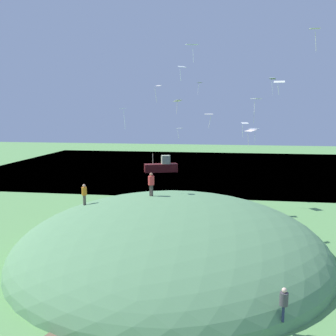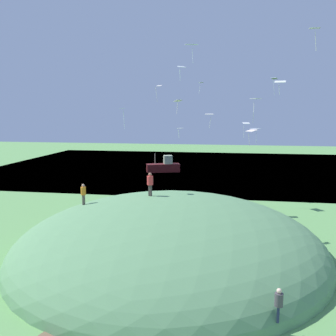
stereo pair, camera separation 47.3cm
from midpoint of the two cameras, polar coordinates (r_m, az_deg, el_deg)
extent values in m
plane|color=#5F9951|center=(39.38, 4.87, -6.57)|extent=(160.00, 160.00, 0.00)
cube|color=teal|center=(70.23, 6.94, -0.06)|extent=(51.40, 80.00, 0.40)
ellipsoid|color=#5C8E5C|center=(28.60, 0.67, -12.48)|extent=(24.23, 22.90, 7.64)
cube|color=#4C1415|center=(64.32, -0.54, 0.02)|extent=(3.42, 5.88, 1.39)
cube|color=#A7B793|center=(64.25, 0.20, 1.29)|extent=(1.60, 1.72, 1.46)
cylinder|color=gray|center=(63.91, -1.79, 1.40)|extent=(0.14, 0.14, 1.78)
cube|color=#3F3732|center=(29.36, -2.28, -3.43)|extent=(0.24, 0.29, 0.88)
cylinder|color=#D63A36|center=(29.21, -2.29, -1.91)|extent=(0.62, 0.62, 0.70)
sphere|color=#A7694F|center=(29.12, -2.29, -0.98)|extent=(0.26, 0.26, 0.26)
cube|color=#222A48|center=(19.31, 17.15, -20.50)|extent=(0.24, 0.16, 0.79)
cylinder|color=#444045|center=(18.98, 17.25, -18.62)|extent=(0.46, 0.46, 0.63)
sphere|color=beige|center=(18.79, 17.31, -17.45)|extent=(0.24, 0.24, 0.24)
cube|color=#544B41|center=(30.22, -12.30, -4.75)|extent=(0.24, 0.19, 0.79)
cylinder|color=orange|center=(30.07, -12.34, -3.43)|extent=(0.51, 0.51, 0.63)
sphere|color=tan|center=(29.98, -12.37, -2.62)|extent=(0.24, 0.24, 0.24)
cube|color=white|center=(30.97, 13.69, 10.23)|extent=(1.01, 0.98, 0.04)
cylinder|color=white|center=(30.76, 13.34, 8.27)|extent=(0.26, 0.08, 1.71)
cube|color=white|center=(47.84, 5.36, 12.84)|extent=(0.81, 0.63, 0.07)
cylinder|color=white|center=(47.79, 5.13, 11.86)|extent=(0.12, 0.15, 1.26)
cube|color=white|center=(39.63, 2.21, 6.08)|extent=(0.88, 0.68, 0.06)
cylinder|color=white|center=(39.89, 1.99, 5.15)|extent=(0.07, 0.16, 0.91)
cube|color=silver|center=(36.95, 1.92, 10.22)|extent=(0.94, 0.90, 0.19)
cylinder|color=silver|center=(37.13, 1.77, 9.06)|extent=(0.15, 0.11, 1.11)
cube|color=silver|center=(42.25, -1.01, 12.43)|extent=(0.61, 0.71, 0.14)
cylinder|color=silver|center=(42.10, -1.44, 11.11)|extent=(0.05, 0.24, 1.64)
cube|color=white|center=(32.97, 21.86, 19.19)|extent=(0.56, 0.80, 0.07)
cylinder|color=white|center=(32.93, 21.97, 17.50)|extent=(0.17, 0.22, 1.51)
cube|color=white|center=(44.81, 12.13, 6.70)|extent=(0.74, 0.91, 0.17)
cylinder|color=white|center=(44.64, 11.78, 5.48)|extent=(0.06, 0.10, 1.51)
cube|color=white|center=(41.44, 12.95, 5.59)|extent=(1.42, 1.32, 0.23)
cylinder|color=white|center=(41.66, 12.57, 4.18)|extent=(0.12, 0.19, 1.50)
cube|color=white|center=(31.85, 2.51, 15.16)|extent=(0.71, 0.74, 0.15)
cylinder|color=white|center=(32.03, 2.27, 13.99)|extent=(0.12, 0.11, 0.95)
cube|color=white|center=(31.57, 4.05, 18.27)|extent=(0.99, 1.18, 0.10)
cylinder|color=white|center=(31.62, 4.21, 16.71)|extent=(0.17, 0.13, 1.18)
cube|color=white|center=(47.09, 13.48, 5.86)|extent=(1.45, 1.39, 0.03)
cylinder|color=white|center=(46.99, 13.58, 4.51)|extent=(0.24, 0.10, 1.58)
cube|color=white|center=(48.75, 16.18, 12.97)|extent=(0.83, 0.89, 0.17)
cylinder|color=white|center=(48.88, 16.11, 11.66)|extent=(0.04, 0.24, 1.84)
cube|color=silver|center=(38.33, 6.65, 8.16)|extent=(0.67, 0.89, 0.09)
cylinder|color=silver|center=(38.35, 6.80, 6.96)|extent=(0.18, 0.20, 1.17)
cube|color=white|center=(39.54, 17.06, 12.47)|extent=(0.88, 1.17, 0.26)
cylinder|color=white|center=(39.73, 16.92, 11.33)|extent=(0.04, 0.19, 1.01)
cube|color=white|center=(31.45, -6.58, 8.99)|extent=(0.78, 0.65, 0.06)
cylinder|color=white|center=(31.44, -6.30, 7.30)|extent=(0.24, 0.20, 1.51)
camera|label=1|loc=(0.24, -89.62, 0.06)|focal=39.99mm
camera|label=2|loc=(0.24, 90.38, -0.06)|focal=39.99mm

